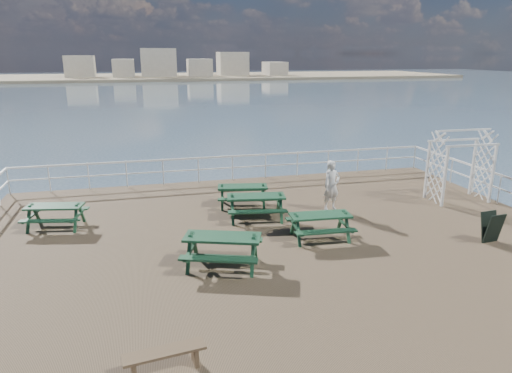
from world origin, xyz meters
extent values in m
cube|color=brown|center=(0.00, 0.00, -0.15)|extent=(18.00, 14.00, 0.30)
plane|color=#384D5E|center=(0.00, 40.00, -2.00)|extent=(300.00, 300.00, 0.00)
cube|color=tan|center=(15.00, 135.00, -1.60)|extent=(160.00, 40.00, 0.80)
cube|color=beige|center=(-20.00, 132.00, 1.80)|extent=(8.00, 8.00, 6.00)
cube|color=beige|center=(-8.00, 132.00, 1.30)|extent=(6.00, 8.00, 5.00)
cube|color=beige|center=(2.00, 132.00, 2.80)|extent=(10.00, 8.00, 8.00)
cube|color=beige|center=(14.00, 132.00, 1.30)|extent=(7.00, 8.00, 5.00)
cube|color=beige|center=(25.00, 132.00, 2.30)|extent=(9.00, 8.00, 7.00)
cube|color=beige|center=(38.00, 132.00, 0.80)|extent=(6.00, 8.00, 4.00)
cylinder|color=brown|center=(-7.50, 5.50, -1.35)|extent=(0.36, 0.36, 2.10)
cylinder|color=brown|center=(7.50, 5.50, -1.35)|extent=(0.36, 0.36, 2.10)
cube|color=silver|center=(0.00, 6.85, 1.05)|extent=(17.70, 0.07, 0.07)
cube|color=silver|center=(0.00, 6.85, 0.55)|extent=(17.70, 0.05, 0.05)
cylinder|color=silver|center=(-8.85, 6.85, 0.55)|extent=(0.05, 0.05, 1.10)
cube|color=#163D25|center=(-6.50, 2.65, 0.70)|extent=(1.81, 0.99, 0.06)
cube|color=#163D25|center=(-6.39, 3.21, 0.43)|extent=(1.72, 0.57, 0.05)
cube|color=#163D25|center=(-6.61, 2.09, 0.43)|extent=(1.72, 0.57, 0.05)
cube|color=#163D25|center=(-7.20, 2.79, 0.41)|extent=(0.35, 1.37, 0.06)
cube|color=#163D25|center=(-5.80, 2.51, 0.41)|extent=(0.35, 1.37, 0.06)
cube|color=#163D25|center=(-7.14, 3.07, 0.36)|extent=(0.17, 0.50, 0.83)
cube|color=#163D25|center=(-7.25, 2.51, 0.36)|extent=(0.17, 0.50, 0.83)
cube|color=#163D25|center=(-5.74, 2.79, 0.36)|extent=(0.17, 0.50, 0.83)
cube|color=#163D25|center=(-5.86, 2.23, 0.36)|extent=(0.17, 0.50, 0.83)
cube|color=#163D25|center=(-6.50, 2.65, 0.24)|extent=(1.51, 0.38, 0.06)
cube|color=#163D25|center=(-0.33, 3.31, 0.72)|extent=(1.85, 1.00, 0.06)
cube|color=#163D25|center=(-0.22, 3.88, 0.44)|extent=(1.77, 0.56, 0.05)
cube|color=#163D25|center=(-0.44, 2.73, 0.44)|extent=(1.77, 0.56, 0.05)
cube|color=#163D25|center=(-1.05, 3.44, 0.42)|extent=(0.34, 1.40, 0.06)
cube|color=#163D25|center=(0.39, 3.17, 0.42)|extent=(0.34, 1.40, 0.06)
cube|color=#163D25|center=(-1.00, 3.73, 0.37)|extent=(0.17, 0.51, 0.86)
cube|color=#163D25|center=(-1.10, 3.15, 0.37)|extent=(0.17, 0.51, 0.86)
cube|color=#163D25|center=(0.44, 3.46, 0.37)|extent=(0.17, 0.51, 0.86)
cube|color=#163D25|center=(0.33, 2.88, 0.37)|extent=(0.17, 0.51, 0.86)
cube|color=#163D25|center=(-0.33, 3.31, 0.24)|extent=(1.55, 0.37, 0.06)
cube|color=#163D25|center=(-0.19, 1.89, 0.78)|extent=(1.98, 1.02, 0.06)
cube|color=#163D25|center=(-0.09, 2.51, 0.47)|extent=(1.91, 0.55, 0.05)
cube|color=#163D25|center=(-0.29, 1.26, 0.47)|extent=(1.91, 0.55, 0.05)
cube|color=#163D25|center=(-0.97, 2.01, 0.45)|extent=(0.32, 1.52, 0.06)
cube|color=#163D25|center=(0.59, 1.77, 0.45)|extent=(0.32, 1.52, 0.06)
cube|color=#163D25|center=(-0.92, 2.32, 0.40)|extent=(0.17, 0.55, 0.92)
cube|color=#163D25|center=(-1.02, 1.70, 0.40)|extent=(0.17, 0.55, 0.92)
cube|color=#163D25|center=(0.64, 2.08, 0.40)|extent=(0.17, 0.55, 0.92)
cube|color=#163D25|center=(0.54, 1.45, 0.40)|extent=(0.17, 0.55, 0.92)
cube|color=#163D25|center=(-0.19, 1.89, 0.26)|extent=(1.67, 0.34, 0.06)
cube|color=#163D25|center=(-1.87, -1.31, 0.80)|extent=(2.08, 1.35, 0.06)
cube|color=#163D25|center=(-1.65, -0.70, 0.48)|extent=(1.92, 0.90, 0.05)
cube|color=#163D25|center=(-2.08, -1.92, 0.48)|extent=(1.92, 0.90, 0.05)
cube|color=#163D25|center=(-2.63, -1.04, 0.46)|extent=(0.60, 1.50, 0.06)
cube|color=#163D25|center=(-1.11, -1.57, 0.46)|extent=(0.60, 1.50, 0.06)
cube|color=#163D25|center=(-2.52, -0.74, 0.41)|extent=(0.27, 0.55, 0.94)
cube|color=#163D25|center=(-2.74, -1.34, 0.41)|extent=(0.27, 0.55, 0.94)
cube|color=#163D25|center=(-1.00, -1.27, 0.41)|extent=(0.27, 0.55, 0.94)
cube|color=#163D25|center=(-1.21, -1.88, 0.41)|extent=(0.27, 0.55, 0.94)
cube|color=#163D25|center=(-1.87, -1.31, 0.27)|extent=(1.65, 0.65, 0.06)
cube|color=#163D25|center=(1.24, -0.20, 0.73)|extent=(1.82, 0.81, 0.06)
cube|color=#163D25|center=(1.28, 0.39, 0.44)|extent=(1.79, 0.37, 0.05)
cube|color=#163D25|center=(1.20, -0.79, 0.44)|extent=(1.79, 0.37, 0.05)
cube|color=#163D25|center=(0.50, -0.15, 0.42)|extent=(0.18, 1.43, 0.06)
cube|color=#163D25|center=(1.98, -0.25, 0.42)|extent=(0.18, 1.43, 0.06)
cube|color=#163D25|center=(0.52, 0.14, 0.37)|extent=(0.11, 0.51, 0.86)
cube|color=#163D25|center=(0.48, -0.45, 0.37)|extent=(0.11, 0.51, 0.86)
cube|color=#163D25|center=(2.00, 0.04, 0.37)|extent=(0.11, 0.51, 0.86)
cube|color=#163D25|center=(1.96, -0.55, 0.37)|extent=(0.11, 0.51, 0.86)
cube|color=#163D25|center=(1.24, -0.20, 0.25)|extent=(1.58, 0.19, 0.06)
cube|color=brown|center=(-3.54, -5.09, 0.38)|extent=(1.45, 0.53, 0.05)
cube|color=brown|center=(-4.07, -5.16, 0.18)|extent=(0.11, 0.31, 0.35)
cube|color=brown|center=(-3.02, -5.01, 0.18)|extent=(0.11, 0.31, 0.35)
cube|color=silver|center=(6.61, 1.53, 1.07)|extent=(0.08, 0.08, 2.15)
cube|color=silver|center=(6.62, 2.60, 1.07)|extent=(0.08, 0.08, 2.15)
cube|color=silver|center=(8.58, 1.50, 1.07)|extent=(0.08, 0.08, 2.15)
cube|color=silver|center=(8.59, 2.57, 1.07)|extent=(0.08, 0.08, 2.15)
cube|color=silver|center=(7.59, 1.51, 2.18)|extent=(2.15, 0.11, 0.07)
cube|color=silver|center=(7.61, 2.59, 2.18)|extent=(2.15, 0.11, 0.07)
cube|color=silver|center=(7.60, 2.05, 2.64)|extent=(2.15, 0.10, 0.06)
cube|color=black|center=(5.96, -1.75, 0.44)|extent=(0.58, 0.28, 0.91)
cube|color=black|center=(5.95, -1.56, 0.44)|extent=(0.58, 0.28, 0.91)
imported|color=silver|center=(2.58, 2.15, 0.88)|extent=(0.72, 0.56, 1.76)
camera|label=1|loc=(-3.63, -11.96, 5.28)|focal=32.00mm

